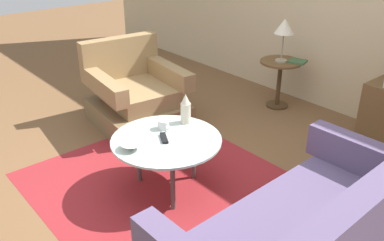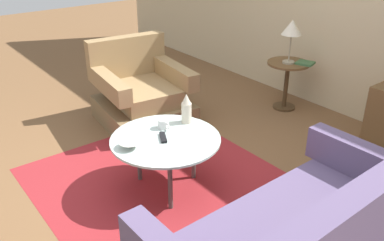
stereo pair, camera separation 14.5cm
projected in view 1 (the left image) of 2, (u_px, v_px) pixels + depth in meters
ground_plane at (176, 191)px, 3.39m from camera, size 16.00×16.00×0.00m
area_rug at (168, 188)px, 3.42m from camera, size 2.17×1.91×0.00m
armchair at (135, 96)px, 4.45m from camera, size 1.01×0.98×0.86m
coffee_table at (167, 143)px, 3.24m from camera, size 0.87×0.87×0.47m
side_table at (280, 74)px, 4.76m from camera, size 0.47×0.47×0.56m
table_lamp at (284, 28)px, 4.50m from camera, size 0.22×0.22×0.48m
vase at (186, 109)px, 3.43m from camera, size 0.09×0.09×0.26m
mug at (163, 124)px, 3.36m from camera, size 0.13×0.09×0.08m
bowl at (132, 146)px, 3.06m from camera, size 0.16×0.16×0.05m
tv_remote_dark at (164, 138)px, 3.21m from camera, size 0.16×0.11×0.02m
book at (298, 61)px, 4.63m from camera, size 0.22×0.20×0.02m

